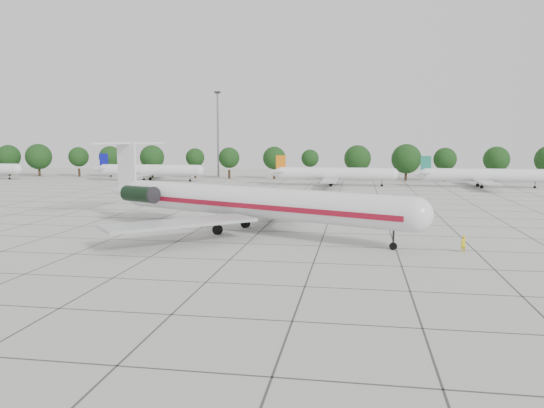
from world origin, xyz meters
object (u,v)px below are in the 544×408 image
object	(u,v)px
bg_airliner_c	(335,174)
bg_airliner_b	(150,170)
bg_airliner_d	(484,175)
floodlight_mast	(218,129)
main_airliner	(236,200)
ground_crew	(463,244)

from	to	relation	value
bg_airliner_c	bg_airliner_b	bearing A→B (deg)	172.12
bg_airliner_d	floodlight_mast	distance (m)	76.41
bg_airliner_c	floodlight_mast	world-z (taller)	floodlight_mast
bg_airliner_c	bg_airliner_d	size ratio (longest dim) A/B	1.00
main_airliner	bg_airliner_d	xyz separation A→B (m)	(43.99, 66.95, -1.00)
bg_airliner_c	main_airliner	bearing A→B (deg)	-97.86
main_airliner	ground_crew	size ratio (longest dim) A/B	25.66
bg_airliner_b	bg_airliner_c	xyz separation A→B (m)	(50.35, -6.97, 0.00)
floodlight_mast	bg_airliner_d	bearing A→B (deg)	-19.83
ground_crew	bg_airliner_c	xyz separation A→B (m)	(-16.35, 74.61, 2.03)
ground_crew	bg_airliner_d	size ratio (longest dim) A/B	0.06
main_airliner	bg_airliner_c	xyz separation A→B (m)	(9.16, 66.34, -1.00)
bg_airliner_c	bg_airliner_d	distance (m)	34.83
ground_crew	bg_airliner_d	bearing A→B (deg)	-137.26
bg_airliner_b	main_airliner	bearing A→B (deg)	-60.67
bg_airliner_d	ground_crew	bearing A→B (deg)	-103.80
ground_crew	main_airliner	bearing A→B (deg)	-51.41
ground_crew	bg_airliner_d	distance (m)	77.48
ground_crew	bg_airliner_c	world-z (taller)	bg_airliner_c
bg_airliner_b	bg_airliner_c	distance (m)	50.83
main_airliner	bg_airliner_b	distance (m)	84.09
main_airliner	floodlight_mast	bearing A→B (deg)	130.12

